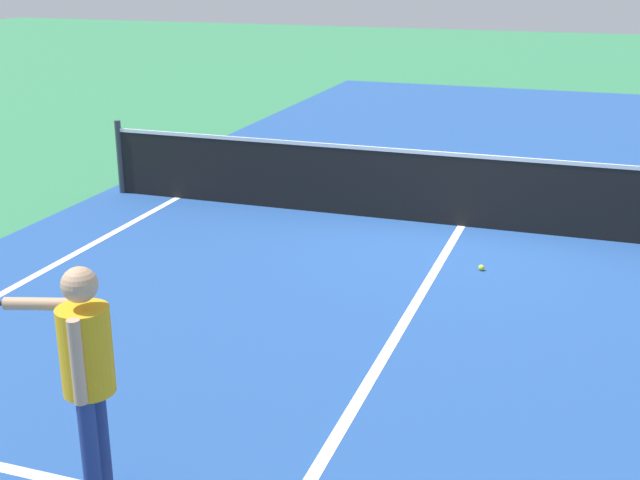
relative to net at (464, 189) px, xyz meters
name	(u,v)px	position (x,y,z in m)	size (l,w,h in m)	color
ground_plane	(461,226)	(0.00, 0.00, -0.49)	(60.00, 60.00, 0.00)	#337F51
court_surface_inbounds	(461,226)	(0.00, 0.00, -0.49)	(10.62, 24.40, 0.00)	#234C93
line_center_service	(404,323)	(0.00, -3.20, -0.49)	(0.10, 6.40, 0.01)	white
net	(464,189)	(0.00, 0.00, 0.00)	(10.13, 0.09, 1.07)	#33383D
player_near	(82,361)	(-1.23, -6.50, 0.50)	(1.20, 0.42, 1.60)	navy
tennis_ball_near_net	(481,268)	(0.49, -1.53, -0.46)	(0.07, 0.07, 0.07)	#CCE033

